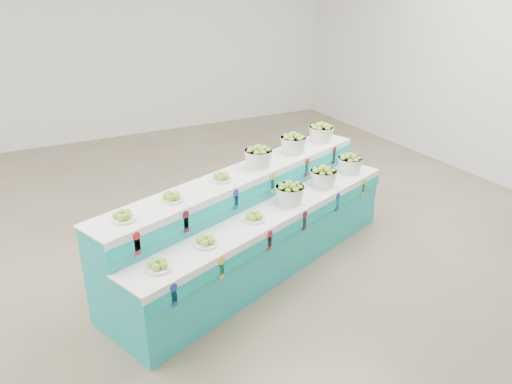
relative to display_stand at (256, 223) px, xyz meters
The scene contains 15 objects.
ground 0.94m from the display_stand, 151.47° to the left, with size 10.00×10.00×0.00m, color brown.
back_wall 5.62m from the display_stand, 97.34° to the left, with size 10.00×10.00×0.00m, color silver.
display_stand is the anchor object (origin of this frame).
plate_lower_left 1.49m from the display_stand, 151.04° to the right, with size 0.22×0.22×0.09m, color white.
plate_lower_mid 0.98m from the display_stand, 146.16° to the right, with size 0.22×0.22×0.09m, color white.
plate_lower_right 0.43m from the display_stand, 120.55° to the right, with size 0.22×0.22×0.09m, color white.
basket_lower_left 0.48m from the display_stand, 17.63° to the right, with size 0.31×0.31×0.23m, color silver, non-canonical shape.
basket_lower_mid 0.98m from the display_stand, ahead, with size 0.31×0.31×0.23m, color silver, non-canonical shape.
basket_lower_right 1.51m from the display_stand, 11.64° to the left, with size 0.31×0.31×0.23m, color silver, non-canonical shape.
plate_upper_left 1.57m from the display_stand, 168.44° to the right, with size 0.22×0.22×0.09m, color white.
plate_upper_mid 1.10m from the display_stand, behind, with size 0.22×0.22×0.09m, color white.
plate_upper_right 0.66m from the display_stand, 161.08° to the left, with size 0.22×0.22×0.09m, color white.
basket_upper_left 0.72m from the display_stand, 58.16° to the left, with size 0.31×0.31×0.23m, color silver, non-canonical shape.
basket_upper_mid 1.12m from the display_stand, 34.11° to the left, with size 0.31×0.31×0.23m, color silver, non-canonical shape.
basket_upper_right 1.60m from the display_stand, 28.89° to the left, with size 0.31×0.31×0.23m, color silver, non-canonical shape.
Camera 1 is at (-1.50, -4.53, 2.96)m, focal length 34.87 mm.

